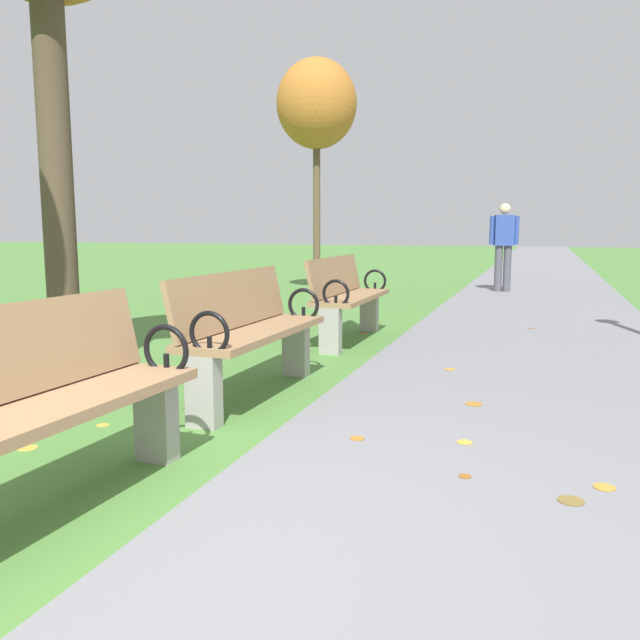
{
  "coord_description": "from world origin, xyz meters",
  "views": [
    {
      "loc": [
        1.45,
        -1.94,
        1.22
      ],
      "look_at": [
        -0.05,
        2.44,
        0.55
      ],
      "focal_mm": 36.49,
      "sensor_mm": 36.0,
      "label": 1
    }
  ],
  "objects": [
    {
      "name": "park_bench_1",
      "position": [
        -0.5,
        0.15,
        0.49
      ],
      "size": [
        0.54,
        1.62,
        0.9
      ],
      "color": "#93704C",
      "rests_on": "ground"
    },
    {
      "name": "park_bench_2",
      "position": [
        -0.5,
        2.22,
        0.49
      ],
      "size": [
        0.51,
        1.61,
        0.9
      ],
      "color": "#93704C",
      "rests_on": "ground"
    },
    {
      "name": "park_bench_3",
      "position": [
        -0.5,
        4.66,
        0.49
      ],
      "size": [
        0.47,
        1.6,
        0.9
      ],
      "color": "#93704C",
      "rests_on": "ground"
    },
    {
      "name": "tree_3",
      "position": [
        -2.39,
        9.09,
        3.3
      ],
      "size": [
        1.4,
        1.4,
        4.1
      ],
      "color": "brown",
      "rests_on": "ground"
    },
    {
      "name": "ground_plane",
      "position": [
        0.0,
        0.0,
        0.0
      ],
      "size": [
        80.0,
        80.0,
        0.0
      ],
      "primitive_type": "plane",
      "color": "#4C7F38"
    },
    {
      "name": "scattered_leaves",
      "position": [
        -0.16,
        1.75,
        0.01
      ],
      "size": [
        4.23,
        7.03,
        0.02
      ],
      "color": "gold",
      "rests_on": "ground"
    },
    {
      "name": "pedestrian_walking",
      "position": [
        0.75,
        10.58,
        0.93
      ],
      "size": [
        0.52,
        0.28,
        1.62
      ],
      "color": "#4C4C56",
      "rests_on": "paved_walkway"
    },
    {
      "name": "paved_walkway",
      "position": [
        1.39,
        18.0,
        0.01
      ],
      "size": [
        2.79,
        44.0,
        0.02
      ],
      "primitive_type": "cube",
      "color": "slate",
      "rests_on": "ground"
    }
  ]
}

